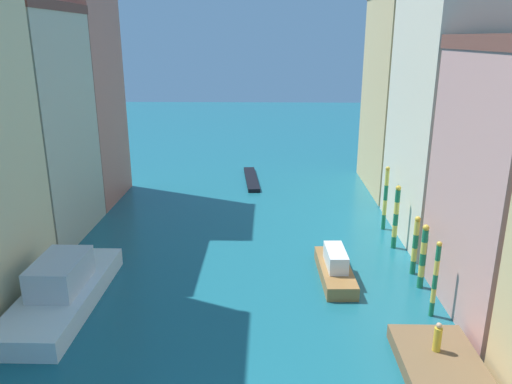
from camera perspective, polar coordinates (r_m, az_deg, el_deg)
The scene contains 15 objects.
ground_plane at distance 40.83m, azimuth -1.37°, elevation -3.12°, with size 154.00×154.00×0.00m, color #196070.
building_left_2 at distance 38.68m, azimuth -24.57°, elevation 6.92°, with size 6.37×9.77×16.59m.
building_left_3 at distance 46.58m, azimuth -20.22°, elevation 12.39°, with size 6.37×8.39×22.14m.
building_right_2 at distance 38.24m, azimuth 21.45°, elevation 8.05°, with size 6.37×11.42×17.74m.
building_right_3 at distance 49.51m, azimuth 16.92°, elevation 10.86°, with size 6.37×11.84×18.58m.
waterfront_dock at distance 24.42m, azimuth 20.82°, elevation -18.75°, with size 3.51×6.25×0.70m.
person_on_dock at distance 24.63m, azimuth 20.21°, elevation -15.52°, with size 0.36×0.36×1.43m.
mooring_pole_0 at distance 27.96m, azimuth 19.97°, elevation -9.38°, with size 0.28×0.28×4.32m.
mooring_pole_1 at distance 30.83m, azimuth 18.71°, elevation -6.97°, with size 0.39×0.39×4.01m.
mooring_pole_2 at distance 32.46m, azimuth 17.88°, elevation -5.80°, with size 0.37×0.37×3.86m.
mooring_pole_3 at distance 35.87m, azimuth 15.83°, elevation -2.73°, with size 0.38×0.38×4.63m.
mooring_pole_4 at distance 39.14m, azimuth 14.70°, elevation -0.64°, with size 0.33×0.33×5.04m.
vaporetto_white at distance 29.93m, azimuth -21.43°, elevation -10.43°, with size 3.66×10.54×2.77m.
gondola_black at distance 51.60m, azimuth -0.53°, elevation 1.51°, with size 2.01×8.55×0.37m.
motorboat_0 at distance 31.31m, azimuth 9.11°, elevation -8.63°, with size 2.03×6.02×1.90m.
Camera 1 is at (1.97, -13.70, 14.30)m, focal length 34.68 mm.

